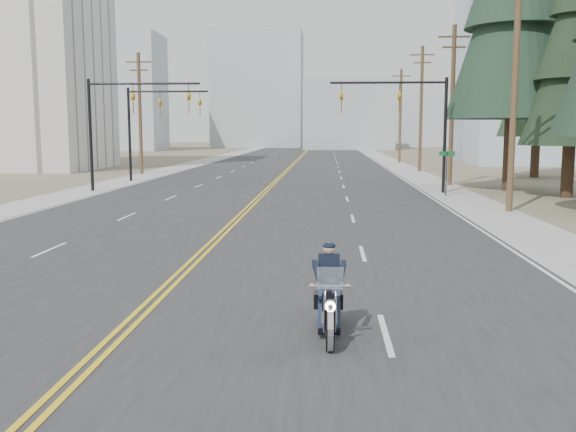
# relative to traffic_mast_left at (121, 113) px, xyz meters

# --- Properties ---
(ground_plane) EXTENTS (400.00, 400.00, 0.00)m
(ground_plane) POSITION_rel_traffic_mast_left_xyz_m (8.98, -32.00, -4.94)
(ground_plane) COLOR #776D56
(ground_plane) RESTS_ON ground
(road) EXTENTS (20.00, 200.00, 0.01)m
(road) POSITION_rel_traffic_mast_left_xyz_m (8.98, 38.00, -4.93)
(road) COLOR #303033
(road) RESTS_ON ground
(sidewalk_left) EXTENTS (3.00, 200.00, 0.01)m
(sidewalk_left) POSITION_rel_traffic_mast_left_xyz_m (-2.52, 38.00, -4.93)
(sidewalk_left) COLOR #A5A5A0
(sidewalk_left) RESTS_ON ground
(sidewalk_right) EXTENTS (3.00, 200.00, 0.01)m
(sidewalk_right) POSITION_rel_traffic_mast_left_xyz_m (20.48, 38.00, -4.93)
(sidewalk_right) COLOR #A5A5A0
(sidewalk_right) RESTS_ON ground
(traffic_mast_left) EXTENTS (7.10, 0.26, 7.00)m
(traffic_mast_left) POSITION_rel_traffic_mast_left_xyz_m (0.00, 0.00, 0.00)
(traffic_mast_left) COLOR black
(traffic_mast_left) RESTS_ON ground
(traffic_mast_right) EXTENTS (7.10, 0.26, 7.00)m
(traffic_mast_right) POSITION_rel_traffic_mast_left_xyz_m (17.95, 0.00, 0.00)
(traffic_mast_right) COLOR black
(traffic_mast_right) RESTS_ON ground
(traffic_mast_far) EXTENTS (6.10, 0.26, 7.00)m
(traffic_mast_far) POSITION_rel_traffic_mast_left_xyz_m (-0.33, 8.00, -0.06)
(traffic_mast_far) COLOR black
(traffic_mast_far) RESTS_ON ground
(street_sign) EXTENTS (0.90, 0.06, 2.62)m
(street_sign) POSITION_rel_traffic_mast_left_xyz_m (19.78, -2.00, -3.13)
(street_sign) COLOR black
(street_sign) RESTS_ON ground
(utility_pole_b) EXTENTS (2.20, 0.30, 11.50)m
(utility_pole_b) POSITION_rel_traffic_mast_left_xyz_m (21.48, -9.00, 1.05)
(utility_pole_b) COLOR brown
(utility_pole_b) RESTS_ON ground
(utility_pole_c) EXTENTS (2.20, 0.30, 11.00)m
(utility_pole_c) POSITION_rel_traffic_mast_left_xyz_m (21.48, 6.00, 0.79)
(utility_pole_c) COLOR brown
(utility_pole_c) RESTS_ON ground
(utility_pole_d) EXTENTS (2.20, 0.30, 11.50)m
(utility_pole_d) POSITION_rel_traffic_mast_left_xyz_m (21.48, 21.00, 1.05)
(utility_pole_d) COLOR brown
(utility_pole_d) RESTS_ON ground
(utility_pole_e) EXTENTS (2.20, 0.30, 11.00)m
(utility_pole_e) POSITION_rel_traffic_mast_left_xyz_m (21.48, 38.00, 0.79)
(utility_pole_e) COLOR brown
(utility_pole_e) RESTS_ON ground
(utility_pole_left) EXTENTS (2.20, 0.30, 10.50)m
(utility_pole_left) POSITION_rel_traffic_mast_left_xyz_m (-3.52, 16.00, 0.54)
(utility_pole_left) COLOR brown
(utility_pole_left) RESTS_ON ground
(apartment_block) EXTENTS (18.00, 14.00, 30.00)m
(apartment_block) POSITION_rel_traffic_mast_left_xyz_m (-19.02, 23.00, 10.06)
(apartment_block) COLOR silver
(apartment_block) RESTS_ON ground
(glass_building) EXTENTS (24.00, 16.00, 20.00)m
(glass_building) POSITION_rel_traffic_mast_left_xyz_m (40.98, 38.00, 5.06)
(glass_building) COLOR #9EB5CC
(glass_building) RESTS_ON ground
(haze_bldg_a) EXTENTS (14.00, 12.00, 22.00)m
(haze_bldg_a) POSITION_rel_traffic_mast_left_xyz_m (-26.02, 83.00, 6.06)
(haze_bldg_a) COLOR #B7BCC6
(haze_bldg_a) RESTS_ON ground
(haze_bldg_b) EXTENTS (18.00, 14.00, 14.00)m
(haze_bldg_b) POSITION_rel_traffic_mast_left_xyz_m (16.98, 93.00, 2.06)
(haze_bldg_b) COLOR #ADB2B7
(haze_bldg_b) RESTS_ON ground
(haze_bldg_c) EXTENTS (16.00, 12.00, 18.00)m
(haze_bldg_c) POSITION_rel_traffic_mast_left_xyz_m (48.98, 78.00, 4.06)
(haze_bldg_c) COLOR #B7BCC6
(haze_bldg_c) RESTS_ON ground
(haze_bldg_d) EXTENTS (20.00, 15.00, 26.00)m
(haze_bldg_d) POSITION_rel_traffic_mast_left_xyz_m (-3.02, 108.00, 8.06)
(haze_bldg_d) COLOR #ADB2B7
(haze_bldg_d) RESTS_ON ground
(haze_bldg_e) EXTENTS (14.00, 14.00, 12.00)m
(haze_bldg_e) POSITION_rel_traffic_mast_left_xyz_m (33.98, 118.00, 1.06)
(haze_bldg_e) COLOR #B7BCC6
(haze_bldg_e) RESTS_ON ground
(haze_bldg_f) EXTENTS (12.00, 12.00, 16.00)m
(haze_bldg_f) POSITION_rel_traffic_mast_left_xyz_m (-41.02, 98.00, 3.06)
(haze_bldg_f) COLOR #ADB2B7
(haze_bldg_f) RESTS_ON ground
(motorcyclist) EXTENTS (1.00, 2.25, 1.74)m
(motorcyclist) POSITION_rel_traffic_mast_left_xyz_m (12.91, -28.10, -4.07)
(motorcyclist) COLOR black
(motorcyclist) RESTS_ON ground
(conifer_mid) EXTENTS (5.61, 5.61, 14.97)m
(conifer_mid) POSITION_rel_traffic_mast_left_xyz_m (26.60, -2.15, 3.66)
(conifer_mid) COLOR #382619
(conifer_mid) RESTS_ON ground
(conifer_far) EXTENTS (6.24, 6.24, 16.71)m
(conifer_far) POSITION_rel_traffic_mast_left_xyz_m (29.87, 14.15, 4.65)
(conifer_far) COLOR #382619
(conifer_far) RESTS_ON ground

